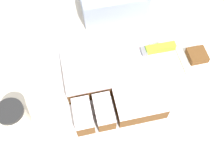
# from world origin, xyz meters

# --- Properties ---
(ground_plane) EXTENTS (8.00, 8.00, 0.00)m
(ground_plane) POSITION_xyz_m (0.00, 0.00, 0.00)
(ground_plane) COLOR #7F705B
(countertop) EXTENTS (1.40, 1.10, 0.92)m
(countertop) POSITION_xyz_m (0.00, 0.00, 0.46)
(countertop) COLOR beige
(countertop) RESTS_ON ground_plane
(cake_board) EXTENTS (0.37, 0.35, 0.01)m
(cake_board) POSITION_xyz_m (0.05, -0.08, 0.92)
(cake_board) COLOR white
(cake_board) RESTS_ON countertop
(cake) EXTENTS (0.28, 0.26, 0.06)m
(cake) POSITION_xyz_m (0.05, -0.08, 0.96)
(cake) COLOR brown
(cake) RESTS_ON cake_board
(knife) EXTENTS (0.31, 0.03, 0.02)m
(knife) POSITION_xyz_m (0.17, -0.01, 0.99)
(knife) COLOR silver
(knife) RESTS_ON cake
(coffee_cup) EXTENTS (0.08, 0.08, 0.09)m
(coffee_cup) POSITION_xyz_m (-0.24, -0.13, 0.97)
(coffee_cup) COLOR beige
(coffee_cup) RESTS_ON countertop
(paper_napkin) EXTENTS (0.11, 0.11, 0.01)m
(paper_napkin) POSITION_xyz_m (0.35, -0.03, 0.92)
(paper_napkin) COLOR white
(paper_napkin) RESTS_ON countertop
(brownie) EXTENTS (0.06, 0.06, 0.02)m
(brownie) POSITION_xyz_m (0.35, -0.03, 0.94)
(brownie) COLOR brown
(brownie) RESTS_ON paper_napkin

